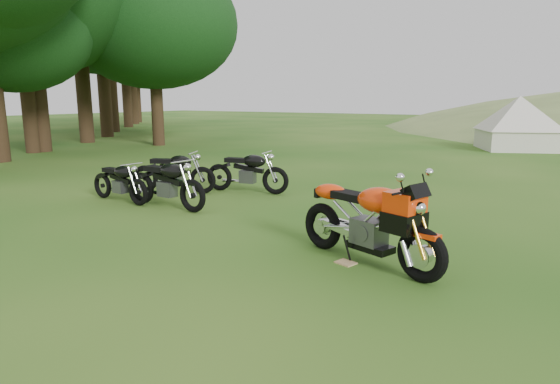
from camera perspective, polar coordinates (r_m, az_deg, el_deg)
The scene contains 9 objects.
ground at distance 5.94m, azimuth 0.27°, elevation -10.44°, with size 120.00×120.00×0.00m, color #194F10.
treeline at distance 30.30m, azimuth -16.74°, elevation 6.71°, with size 28.00×32.00×14.00m, color black, non-canonical shape.
sport_motorcycle at distance 6.35m, azimuth 10.70°, elevation -2.72°, with size 2.27×0.57×1.36m, color #EF3608, non-canonical shape.
plywood_board at distance 6.48m, azimuth 8.01°, elevation -8.54°, with size 0.25×0.20×0.02m, color tan.
vintage_moto_a at distance 10.62m, azimuth -19.00°, elevation 1.32°, with size 1.77×0.41×0.93m, color black, non-canonical shape.
vintage_moto_b at distance 11.07m, azimuth -4.08°, elevation 2.64°, with size 2.02×0.47×1.06m, color black, non-canonical shape.
vintage_moto_c at distance 9.76m, azimuth -13.73°, elevation 1.24°, with size 2.07×0.48×1.09m, color black, non-canonical shape.
vintage_moto_d at distance 11.29m, azimuth -12.89°, elevation 2.51°, with size 1.99×0.46×1.05m, color black, non-canonical shape.
tent_left at distance 22.88m, azimuth 27.02°, elevation 7.66°, with size 2.81×2.81×2.43m, color silver, non-canonical shape.
Camera 1 is at (2.96, -4.65, 2.20)m, focal length 30.00 mm.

